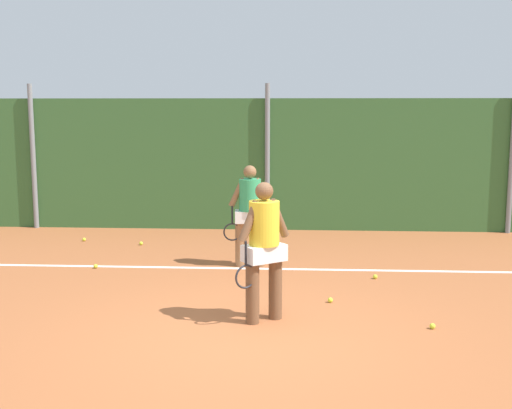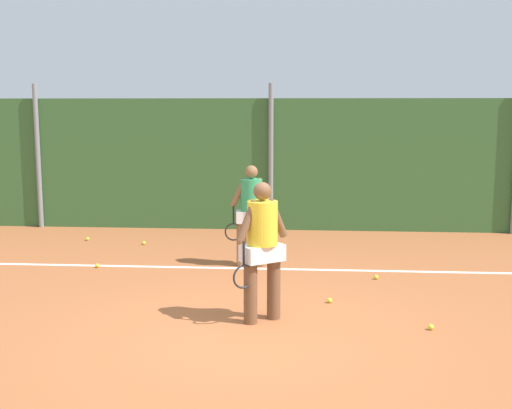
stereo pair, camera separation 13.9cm
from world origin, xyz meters
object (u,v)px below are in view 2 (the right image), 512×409
(tennis_ball_2, at_px, (376,277))
(tennis_ball_3, at_px, (144,243))
(tennis_ball_5, at_px, (88,239))
(player_midcourt, at_px, (251,210))
(tennis_ball_0, at_px, (330,300))
(tennis_ball_1, at_px, (431,327))
(tennis_ball_4, at_px, (97,266))
(player_foreground_near, at_px, (262,244))

(tennis_ball_2, height_order, tennis_ball_3, same)
(tennis_ball_5, bearing_deg, player_midcourt, -27.84)
(tennis_ball_0, xyz_separation_m, tennis_ball_1, (1.11, -0.93, 0.00))
(tennis_ball_0, bearing_deg, tennis_ball_2, 59.03)
(tennis_ball_5, bearing_deg, tennis_ball_4, -67.26)
(player_midcourt, bearing_deg, tennis_ball_5, -32.50)
(tennis_ball_0, distance_m, tennis_ball_4, 3.89)
(player_midcourt, relative_size, tennis_ball_4, 24.21)
(player_midcourt, bearing_deg, tennis_ball_0, 117.35)
(player_foreground_near, relative_size, tennis_ball_0, 24.94)
(tennis_ball_3, distance_m, tennis_ball_4, 1.75)
(tennis_ball_2, distance_m, tennis_ball_3, 4.49)
(tennis_ball_0, height_order, tennis_ball_4, same)
(player_foreground_near, height_order, tennis_ball_4, player_foreground_near)
(tennis_ball_1, xyz_separation_m, tennis_ball_4, (-4.67, 2.51, 0.00))
(tennis_ball_1, height_order, tennis_ball_4, same)
(tennis_ball_5, bearing_deg, tennis_ball_0, -39.10)
(tennis_ball_3, xyz_separation_m, tennis_ball_5, (-1.15, 0.28, 0.00))
(tennis_ball_0, xyz_separation_m, tennis_ball_3, (-3.25, 3.30, 0.00))
(tennis_ball_0, relative_size, tennis_ball_2, 1.00)
(tennis_ball_2, distance_m, tennis_ball_5, 5.64)
(tennis_ball_4, bearing_deg, tennis_ball_5, 112.74)
(player_midcourt, distance_m, tennis_ball_0, 2.37)
(player_foreground_near, height_order, player_midcourt, player_foreground_near)
(player_foreground_near, xyz_separation_m, tennis_ball_1, (1.93, -0.17, -0.89))
(tennis_ball_1, bearing_deg, tennis_ball_0, 139.85)
(tennis_ball_1, relative_size, tennis_ball_3, 1.00)
(tennis_ball_4, bearing_deg, tennis_ball_1, -28.24)
(player_midcourt, relative_size, tennis_ball_3, 24.21)
(player_foreground_near, bearing_deg, tennis_ball_5, -86.24)
(tennis_ball_0, relative_size, tennis_ball_1, 1.00)
(player_foreground_near, bearing_deg, tennis_ball_3, -94.85)
(tennis_ball_3, relative_size, tennis_ball_4, 1.00)
(tennis_ball_0, bearing_deg, tennis_ball_3, 134.60)
(tennis_ball_3, bearing_deg, tennis_ball_5, 166.39)
(tennis_ball_1, distance_m, tennis_ball_4, 5.30)
(tennis_ball_4, bearing_deg, player_foreground_near, -40.43)
(tennis_ball_4, relative_size, tennis_ball_5, 1.00)
(tennis_ball_3, height_order, tennis_ball_4, same)
(tennis_ball_0, distance_m, tennis_ball_2, 1.40)
(tennis_ball_4, bearing_deg, tennis_ball_3, 79.83)
(player_foreground_near, bearing_deg, tennis_ball_1, 139.08)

